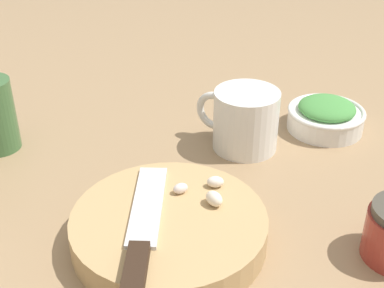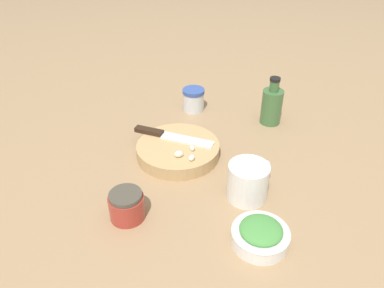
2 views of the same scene
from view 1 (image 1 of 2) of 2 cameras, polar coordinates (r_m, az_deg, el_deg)
name	(u,v)px [view 1 (image 1 of 2)]	position (r m, az deg, el deg)	size (l,w,h in m)	color
ground_plane	(172,190)	(0.71, -2.17, -4.96)	(5.00, 5.00, 0.00)	#997A56
cutting_board	(169,229)	(0.62, -2.47, -9.02)	(0.23, 0.23, 0.04)	tan
chef_knife	(142,236)	(0.58, -5.36, -9.70)	(0.07, 0.23, 0.01)	black
garlic_cloves	(208,192)	(0.63, 1.69, -5.13)	(0.07, 0.06, 0.02)	#F1E1C8
herb_bowl	(326,116)	(0.87, 14.09, 2.97)	(0.12, 0.12, 0.05)	silver
coffee_mug	(244,120)	(0.79, 5.60, 2.59)	(0.12, 0.10, 0.09)	silver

